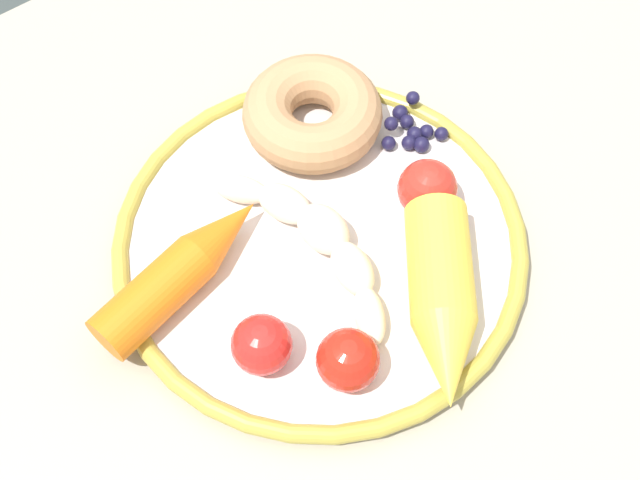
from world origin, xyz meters
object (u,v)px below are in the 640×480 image
object	(u,v)px
tomato_near	(348,360)
tomato_far	(262,345)
carrot_orange	(183,270)
carrot_yellow	(443,302)
tomato_mid	(427,189)
dining_table	(394,302)
plate	(320,242)
donut	(311,114)
banana	(315,237)
blueberry_pile	(411,129)

from	to	relation	value
tomato_near	tomato_far	bearing A→B (deg)	-48.55
carrot_orange	carrot_yellow	world-z (taller)	carrot_yellow
carrot_yellow	tomato_mid	distance (m)	0.09
dining_table	carrot_yellow	world-z (taller)	carrot_yellow
dining_table	tomato_far	distance (m)	0.19
plate	donut	bearing A→B (deg)	-123.68
dining_table	banana	bearing A→B (deg)	-23.86
plate	carrot_orange	bearing A→B (deg)	-17.63
tomato_mid	tomato_far	xyz separation A→B (m)	(0.16, 0.02, -0.00)
donut	tomato_mid	world-z (taller)	tomato_mid
banana	carrot_yellow	xyz separation A→B (m)	(-0.03, 0.09, 0.01)
plate	carrot_yellow	distance (m)	0.10
carrot_orange	banana	bearing A→B (deg)	160.01
tomato_far	dining_table	bearing A→B (deg)	-172.55
carrot_yellow	donut	xyz separation A→B (m)	(-0.03, -0.17, -0.00)
dining_table	carrot_orange	xyz separation A→B (m)	(0.14, -0.06, 0.13)
carrot_yellow	tomato_mid	bearing A→B (deg)	-124.99
donut	tomato_far	bearing A→B (deg)	43.29
tomato_near	banana	bearing A→B (deg)	-115.12
dining_table	tomato_far	size ratio (longest dim) A/B	24.24
banana	donut	size ratio (longest dim) A/B	1.71
tomato_mid	tomato_near	bearing A→B (deg)	28.13
plate	tomato_near	bearing A→B (deg)	62.44
plate	tomato_mid	size ratio (longest dim) A/B	6.90
carrot_orange	donut	bearing A→B (deg)	-160.39
banana	tomato_far	xyz separation A→B (m)	(0.08, 0.04, 0.01)
dining_table	carrot_orange	bearing A→B (deg)	-21.62
banana	blueberry_pile	size ratio (longest dim) A/B	3.74
carrot_yellow	blueberry_pile	bearing A→B (deg)	-123.71
plate	donut	world-z (taller)	donut
donut	dining_table	bearing A→B (deg)	90.60
plate	tomato_near	xyz separation A→B (m)	(0.05, 0.09, 0.02)
dining_table	tomato_mid	size ratio (longest dim) A/B	22.49
plate	donut	xyz separation A→B (m)	(-0.05, -0.08, 0.02)
plate	donut	size ratio (longest dim) A/B	2.78
blueberry_pile	tomato_mid	xyz separation A→B (m)	(0.03, 0.05, 0.01)
dining_table	plate	size ratio (longest dim) A/B	3.26
carrot_yellow	blueberry_pile	xyz separation A→B (m)	(-0.08, -0.12, -0.01)
banana	donut	world-z (taller)	donut
banana	carrot_yellow	bearing A→B (deg)	109.12
banana	tomato_near	world-z (taller)	tomato_near
banana	donut	bearing A→B (deg)	-125.64
donut	blueberry_pile	distance (m)	0.07
tomato_far	tomato_near	bearing A→B (deg)	131.45
carrot_orange	tomato_far	xyz separation A→B (m)	(-0.01, 0.08, 0.00)
tomato_near	tomato_far	xyz separation A→B (m)	(0.04, -0.04, -0.00)
carrot_yellow	tomato_mid	size ratio (longest dim) A/B	3.24
tomato_far	carrot_yellow	bearing A→B (deg)	156.41
plate	blueberry_pile	size ratio (longest dim) A/B	6.07
plate	tomato_near	world-z (taller)	tomato_near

